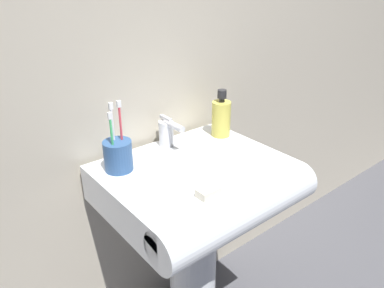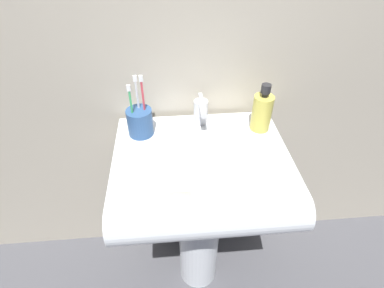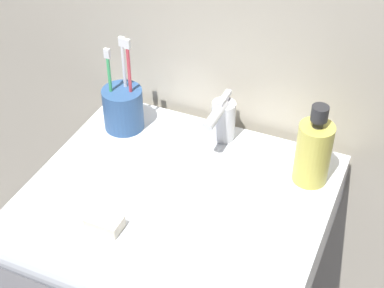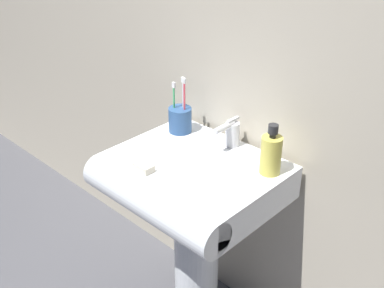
{
  "view_description": "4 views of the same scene",
  "coord_description": "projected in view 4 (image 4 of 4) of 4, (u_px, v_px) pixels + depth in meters",
  "views": [
    {
      "loc": [
        -0.65,
        -0.8,
        1.33
      ],
      "look_at": [
        -0.01,
        -0.0,
        0.84
      ],
      "focal_mm": 35.0,
      "sensor_mm": 36.0,
      "label": 1
    },
    {
      "loc": [
        -0.09,
        -0.73,
        1.4
      ],
      "look_at": [
        -0.03,
        0.02,
        0.79
      ],
      "focal_mm": 28.0,
      "sensor_mm": 36.0,
      "label": 2
    },
    {
      "loc": [
        0.36,
        -0.78,
        1.54
      ],
      "look_at": [
        0.01,
        0.02,
        0.85
      ],
      "focal_mm": 55.0,
      "sensor_mm": 36.0,
      "label": 3
    },
    {
      "loc": [
        0.96,
        -1.02,
        1.6
      ],
      "look_at": [
        -0.01,
        -0.01,
        0.83
      ],
      "focal_mm": 45.0,
      "sensor_mm": 36.0,
      "label": 4
    }
  ],
  "objects": [
    {
      "name": "wall_back",
      "position": [
        251.0,
        19.0,
        1.58
      ],
      "size": [
        5.0,
        0.05,
        2.4
      ],
      "primitive_type": "cube",
      "color": "#B7AD99",
      "rests_on": "ground"
    },
    {
      "name": "sink_pedestal",
      "position": [
        196.0,
        260.0,
        1.84
      ],
      "size": [
        0.17,
        0.17,
        0.65
      ],
      "primitive_type": "cylinder",
      "color": "white",
      "rests_on": "ground"
    },
    {
      "name": "sink_basin",
      "position": [
        187.0,
        181.0,
        1.63
      ],
      "size": [
        0.56,
        0.48,
        0.12
      ],
      "color": "white",
      "rests_on": "sink_pedestal"
    },
    {
      "name": "faucet",
      "position": [
        231.0,
        133.0,
        1.69
      ],
      "size": [
        0.05,
        0.12,
        0.11
      ],
      "color": "silver",
      "rests_on": "sink_basin"
    },
    {
      "name": "toothbrush_cup",
      "position": [
        180.0,
        119.0,
        1.8
      ],
      "size": [
        0.09,
        0.09,
        0.22
      ],
      "color": "#2D5184",
      "rests_on": "sink_basin"
    },
    {
      "name": "soap_bottle",
      "position": [
        271.0,
        154.0,
        1.53
      ],
      "size": [
        0.07,
        0.07,
        0.17
      ],
      "color": "gold",
      "rests_on": "sink_basin"
    },
    {
      "name": "bar_soap",
      "position": [
        144.0,
        168.0,
        1.57
      ],
      "size": [
        0.06,
        0.04,
        0.02
      ],
      "primitive_type": "cube",
      "color": "silver",
      "rests_on": "sink_basin"
    }
  ]
}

